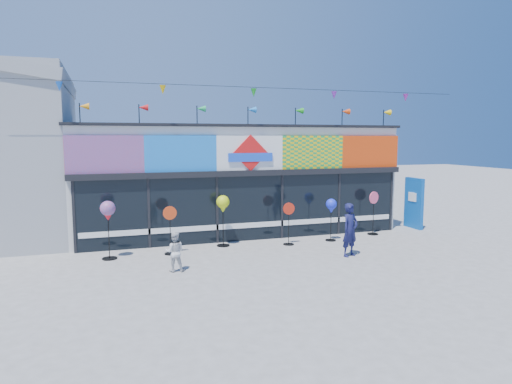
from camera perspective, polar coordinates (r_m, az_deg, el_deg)
name	(u,v)px	position (r m, az deg, el deg)	size (l,w,h in m)	color
ground	(286,265)	(13.20, 3.80, -9.15)	(80.00, 80.00, 0.00)	gray
kite_shop	(231,177)	(18.40, -3.12, 1.87)	(16.00, 5.70, 5.31)	silver
blue_sign	(414,203)	(19.39, 19.13, -1.30)	(0.19, 1.02, 2.03)	#0A4FA4
spinner_0	(108,213)	(14.25, -18.03, -2.47)	(0.45, 0.45, 1.76)	black
spinner_1	(170,229)	(14.48, -10.68, -4.56)	(0.43, 0.39, 1.52)	black
spinner_2	(223,206)	(15.24, -4.16, -1.70)	(0.44, 0.44, 1.72)	black
spinner_3	(289,223)	(15.53, 4.11, -3.83)	(0.41, 0.37, 1.45)	black
spinner_4	(331,207)	(16.24, 9.38, -1.88)	(0.38, 0.38, 1.50)	black
spinner_5	(373,212)	(17.67, 14.47, -2.42)	(0.45, 0.42, 1.63)	black
adult_man	(350,230)	(14.28, 11.68, -4.66)	(0.60, 0.39, 1.64)	#141641
child	(175,252)	(12.67, -10.15, -7.34)	(0.54, 0.31, 1.10)	silver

